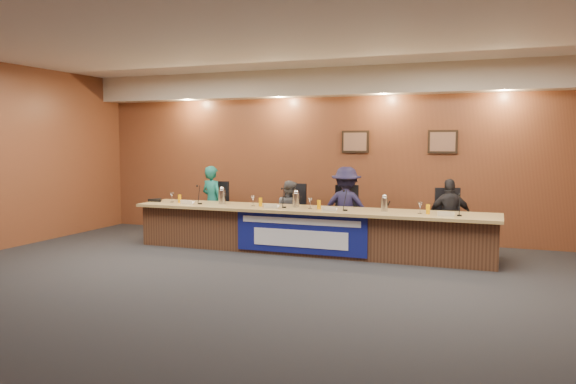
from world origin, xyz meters
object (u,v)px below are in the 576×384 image
at_px(banner, 300,234).
at_px(office_chair_a, 215,213).
at_px(dais_body, 308,232).
at_px(panelist_b, 290,212).
at_px(panelist_d, 450,217).
at_px(carafe_left, 222,197).
at_px(panelist_a, 212,202).
at_px(office_chair_b, 292,216).
at_px(carafe_right, 384,205).
at_px(office_chair_d, 450,224).
at_px(carafe_mid, 296,200).
at_px(speakerphone, 157,200).
at_px(office_chair_c, 347,219).
at_px(panelist_c, 346,207).

distance_m(banner, office_chair_a, 2.48).
height_order(dais_body, panelist_b, panelist_b).
relative_size(panelist_d, carafe_left, 5.09).
bearing_deg(dais_body, banner, -90.00).
xyz_separation_m(panelist_a, office_chair_b, (1.59, 0.10, -0.22)).
relative_size(banner, panelist_a, 1.58).
bearing_deg(office_chair_a, carafe_left, -61.83).
xyz_separation_m(office_chair_a, carafe_right, (3.45, -0.79, 0.38)).
height_order(banner, carafe_right, carafe_right).
distance_m(office_chair_d, carafe_mid, 2.60).
distance_m(office_chair_a, carafe_right, 3.56).
relative_size(office_chair_b, carafe_mid, 2.07).
height_order(panelist_a, speakerphone, panelist_a).
bearing_deg(panelist_b, speakerphone, 41.15).
relative_size(panelist_a, panelist_b, 1.21).
bearing_deg(office_chair_c, panelist_d, -21.71).
xyz_separation_m(dais_body, carafe_mid, (-0.23, 0.04, 0.52)).
height_order(panelist_a, panelist_d, panelist_a).
distance_m(office_chair_b, office_chair_c, 1.06).
height_order(dais_body, panelist_d, panelist_d).
bearing_deg(office_chair_a, panelist_c, -9.99).
height_order(office_chair_d, carafe_left, carafe_left).
xyz_separation_m(dais_body, carafe_left, (-1.62, 0.01, 0.52)).
distance_m(panelist_c, panelist_d, 1.76).
bearing_deg(panelist_d, office_chair_b, -19.44).
xyz_separation_m(panelist_a, office_chair_a, (0.00, 0.10, -0.22)).
relative_size(office_chair_c, carafe_mid, 2.07).
distance_m(panelist_d, speakerphone, 5.22).
bearing_deg(speakerphone, dais_body, 0.86).
height_order(panelist_a, carafe_left, panelist_a).
bearing_deg(banner, speakerphone, 172.82).
height_order(banner, carafe_left, carafe_left).
bearing_deg(panelist_c, office_chair_a, -5.72).
distance_m(banner, office_chair_d, 2.52).
height_order(dais_body, carafe_left, carafe_left).
xyz_separation_m(panelist_a, panelist_b, (1.59, 0.00, -0.12)).
bearing_deg(office_chair_b, panelist_a, -177.48).
distance_m(banner, office_chair_b, 1.33).
xyz_separation_m(office_chair_b, carafe_mid, (0.35, -0.73, 0.39)).
bearing_deg(dais_body, carafe_left, 179.54).
distance_m(office_chair_c, speakerphone, 3.52).
relative_size(banner, office_chair_b, 4.58).
height_order(banner, office_chair_a, banner).
height_order(office_chair_d, carafe_right, carafe_right).
xyz_separation_m(office_chair_a, carafe_left, (0.55, -0.76, 0.39)).
distance_m(carafe_mid, carafe_right, 1.51).
relative_size(office_chair_c, carafe_right, 2.22).
bearing_deg(carafe_right, office_chair_b, 157.16).
bearing_deg(office_chair_b, carafe_right, -23.93).
height_order(office_chair_c, office_chair_d, same).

